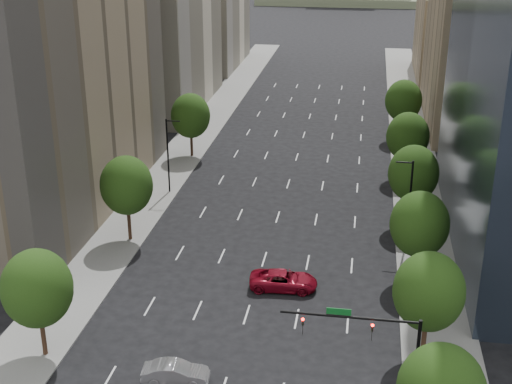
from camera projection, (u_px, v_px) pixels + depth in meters
The scene contains 18 objects.
sidewalk_left at pixel (140, 208), 79.21m from camera, with size 6.00×200.00×0.15m, color slate.
sidewalk_right at pixel (423, 226), 74.70m from camera, with size 6.00×200.00×0.15m, color slate.
filler_left at pixel (206, 21), 146.76m from camera, with size 14.00×26.00×18.00m, color beige.
parking_tan_right at pixel (482, 25), 104.29m from camera, with size 14.00×30.00×30.00m, color #8C7759.
filler_right at pixel (455, 35), 137.11m from camera, with size 14.00×26.00×16.00m, color #8C7759.
tree_right_1 at pixel (429, 292), 50.83m from camera, with size 5.20×5.20×8.75m.
tree_right_2 at pixel (420, 224), 61.86m from camera, with size 5.20×5.20×8.61m.
tree_right_3 at pixel (413, 173), 72.73m from camera, with size 5.20×5.20×8.89m.
tree_right_4 at pixel (408, 137), 85.70m from camera, with size 5.20×5.20×8.46m.
tree_right_5 at pixel (404, 101), 100.23m from camera, with size 5.20×5.20×8.75m.
tree_left_0 at pixel (37, 289), 51.24m from camera, with size 5.20×5.20×8.75m.
tree_left_1 at pixel (126, 185), 69.46m from camera, with size 5.20×5.20×8.97m.
tree_left_2 at pixel (191, 116), 93.35m from camera, with size 5.20×5.20×8.68m.
streetlight_rn at pixel (409, 201), 68.63m from camera, with size 1.70×0.20×9.00m.
streetlight_ln at pixel (168, 154), 81.69m from camera, with size 1.70×0.20×9.00m.
traffic_signal at pixel (380, 341), 46.06m from camera, with size 9.12×0.40×7.38m.
car_silver at pixel (176, 373), 50.09m from camera, with size 1.66×4.76×1.57m, color gray.
car_red_far at pixel (284, 280), 62.36m from camera, with size 2.75×5.97×1.66m, color maroon.
Camera 1 is at (8.71, -9.78, 31.53)m, focal length 49.73 mm.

